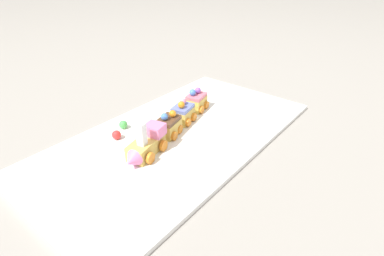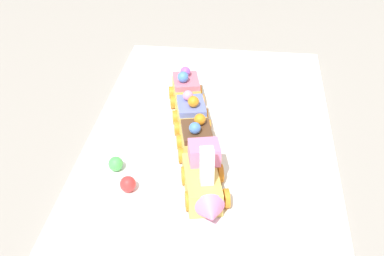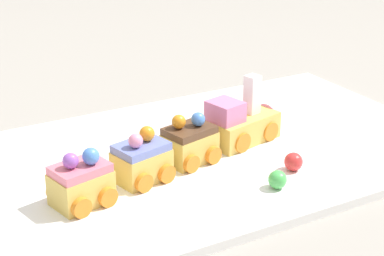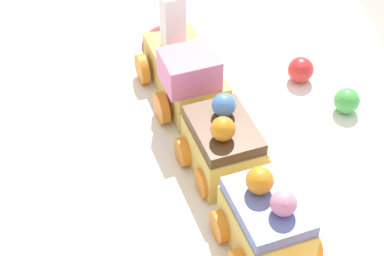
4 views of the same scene
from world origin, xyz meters
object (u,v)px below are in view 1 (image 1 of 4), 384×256
object	(u,v)px
cake_car_strawberry	(196,101)
gumball_red	(116,135)
cake_train_locomotive	(146,146)
cake_car_blueberry	(183,113)
gumball_green	(123,125)
cake_car_chocolate	(169,126)

from	to	relation	value
cake_car_strawberry	gumball_red	distance (m)	0.27
cake_train_locomotive	cake_car_blueberry	distance (m)	0.19
cake_car_blueberry	gumball_green	distance (m)	0.17
cake_car_blueberry	cake_car_strawberry	bearing A→B (deg)	-179.83
cake_car_chocolate	gumball_green	xyz separation A→B (m)	(0.06, -0.12, -0.01)
cake_train_locomotive	cake_car_strawberry	xyz separation A→B (m)	(-0.27, -0.06, -0.00)
gumball_green	gumball_red	xyz separation A→B (m)	(0.05, 0.03, 0.00)
cake_car_strawberry	gumball_green	xyz separation A→B (m)	(0.22, -0.08, -0.01)
cake_car_blueberry	cake_car_strawberry	xyz separation A→B (m)	(-0.09, -0.02, 0.00)
cake_car_blueberry	gumball_red	bearing A→B (deg)	-34.58
cake_car_chocolate	cake_car_strawberry	distance (m)	0.17
cake_train_locomotive	gumball_green	xyz separation A→B (m)	(-0.05, -0.14, -0.02)
gumball_red	cake_car_strawberry	bearing A→B (deg)	169.02
cake_car_chocolate	cake_car_strawberry	world-z (taller)	cake_car_strawberry
cake_train_locomotive	gumball_green	world-z (taller)	cake_train_locomotive
cake_train_locomotive	gumball_green	distance (m)	0.15
cake_car_blueberry	gumball_red	xyz separation A→B (m)	(0.18, -0.07, -0.01)
gumball_green	cake_car_blueberry	bearing A→B (deg)	142.85
cake_car_chocolate	cake_car_strawberry	bearing A→B (deg)	-179.87
cake_car_chocolate	gumball_red	world-z (taller)	cake_car_chocolate
gumball_green	gumball_red	size ratio (longest dim) A/B	0.95
cake_train_locomotive	cake_car_strawberry	distance (m)	0.28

